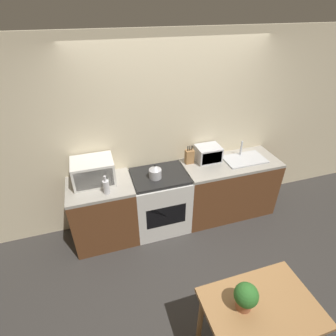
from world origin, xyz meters
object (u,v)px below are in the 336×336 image
at_px(microwave, 93,171).
at_px(dining_table, 260,314).
at_px(stove_range, 160,201).
at_px(toaster_oven, 208,154).
at_px(kettle, 155,172).
at_px(bottle, 106,187).

distance_m(microwave, dining_table, 2.32).
bearing_deg(stove_range, toaster_oven, 11.21).
height_order(kettle, microwave, microwave).
distance_m(kettle, dining_table, 1.90).
distance_m(stove_range, bottle, 0.91).
height_order(kettle, bottle, bottle).
height_order(microwave, dining_table, microwave).
height_order(toaster_oven, dining_table, toaster_oven).
bearing_deg(bottle, dining_table, -58.48).
relative_size(bottle, toaster_oven, 0.72).
bearing_deg(bottle, microwave, 113.25).
bearing_deg(kettle, stove_range, 34.23).
bearing_deg(dining_table, stove_range, 100.07).
height_order(microwave, bottle, microwave).
bearing_deg(toaster_oven, kettle, -166.66).
distance_m(microwave, bottle, 0.31).
height_order(stove_range, toaster_oven, toaster_oven).
bearing_deg(stove_range, dining_table, -79.93).
height_order(stove_range, microwave, microwave).
bearing_deg(dining_table, toaster_oven, 77.95).
height_order(kettle, toaster_oven, toaster_oven).
relative_size(microwave, toaster_oven, 1.50).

